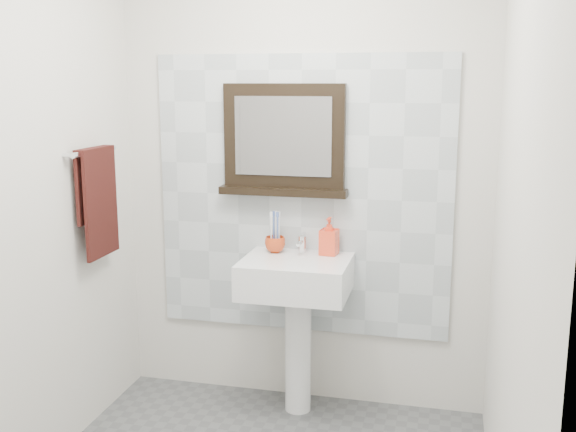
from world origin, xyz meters
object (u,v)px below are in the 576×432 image
object	(u,v)px
hand_towel	(97,194)
soap_dispenser	(329,236)
framed_mirror	(284,142)
pedestal_sink	(296,293)
toothbrush_cup	(275,244)

from	to	relation	value
hand_towel	soap_dispenser	bearing A→B (deg)	19.64
soap_dispenser	hand_towel	size ratio (longest dim) A/B	0.36
framed_mirror	hand_towel	bearing A→B (deg)	-151.96
pedestal_sink	soap_dispenser	bearing A→B (deg)	41.33
pedestal_sink	hand_towel	xyz separation A→B (m)	(-0.96, -0.27, 0.53)
toothbrush_cup	framed_mirror	bearing A→B (deg)	68.56
pedestal_sink	toothbrush_cup	size ratio (longest dim) A/B	8.88
pedestal_sink	hand_towel	bearing A→B (deg)	-164.52
pedestal_sink	framed_mirror	xyz separation A→B (m)	(-0.11, 0.19, 0.76)
hand_towel	framed_mirror	bearing A→B (deg)	28.04
pedestal_sink	framed_mirror	world-z (taller)	framed_mirror
soap_dispenser	framed_mirror	world-z (taller)	framed_mirror
soap_dispenser	framed_mirror	distance (m)	0.55
pedestal_sink	soap_dispenser	distance (m)	0.34
soap_dispenser	hand_towel	world-z (taller)	hand_towel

